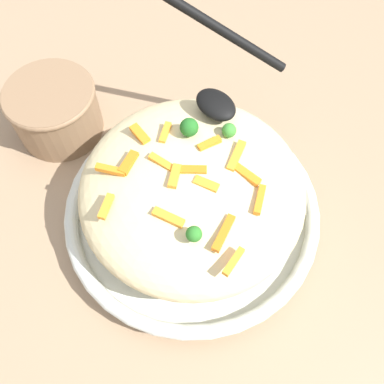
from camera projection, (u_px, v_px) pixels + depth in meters
name	position (u px, v px, depth m)	size (l,w,h in m)	color
ground_plane	(192.00, 219.00, 0.59)	(2.40, 2.40, 0.00)	#9E7F60
serving_bowl	(192.00, 212.00, 0.57)	(0.33, 0.33, 0.04)	silver
pasta_mound	(192.00, 190.00, 0.51)	(0.28, 0.27, 0.09)	beige
carrot_piece_0	(175.00, 176.00, 0.47)	(0.03, 0.01, 0.01)	orange
carrot_piece_1	(106.00, 206.00, 0.46)	(0.03, 0.01, 0.01)	orange
carrot_piece_2	(140.00, 134.00, 0.50)	(0.03, 0.01, 0.01)	orange
carrot_piece_3	(203.00, 187.00, 0.47)	(0.03, 0.01, 0.01)	orange
carrot_piece_4	(236.00, 156.00, 0.49)	(0.04, 0.01, 0.01)	orange
carrot_piece_5	(260.00, 200.00, 0.46)	(0.04, 0.01, 0.01)	orange
carrot_piece_6	(111.00, 170.00, 0.48)	(0.04, 0.01, 0.01)	orange
carrot_piece_7	(198.00, 171.00, 0.48)	(0.03, 0.01, 0.01)	orange
carrot_piece_8	(209.00, 144.00, 0.49)	(0.03, 0.01, 0.01)	orange
carrot_piece_9	(247.00, 174.00, 0.48)	(0.04, 0.01, 0.01)	orange
carrot_piece_10	(129.00, 163.00, 0.48)	(0.03, 0.01, 0.01)	orange
carrot_piece_11	(165.00, 133.00, 0.50)	(0.03, 0.01, 0.01)	orange
carrot_piece_12	(168.00, 217.00, 0.45)	(0.04, 0.01, 0.01)	orange
carrot_piece_13	(224.00, 233.00, 0.44)	(0.04, 0.01, 0.01)	orange
carrot_piece_14	(233.00, 261.00, 0.43)	(0.03, 0.01, 0.01)	orange
carrot_piece_15	(162.00, 163.00, 0.48)	(0.04, 0.01, 0.01)	orange
broccoli_floret_0	(189.00, 127.00, 0.49)	(0.02, 0.02, 0.02)	#205B1C
broccoli_floret_1	(229.00, 130.00, 0.50)	(0.02, 0.02, 0.02)	#377928
broccoli_floret_2	(214.00, 97.00, 0.52)	(0.02, 0.02, 0.02)	#377928
broccoli_floret_3	(194.00, 234.00, 0.43)	(0.02, 0.02, 0.02)	#296820
serving_spoon	(220.00, 78.00, 0.51)	(0.14, 0.13, 0.10)	black
companion_bowl	(55.00, 109.00, 0.62)	(0.13, 0.13, 0.08)	#8C6B4C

